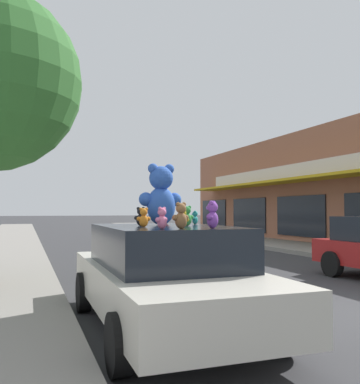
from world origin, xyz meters
TOP-DOWN VIEW (x-y plane):
  - ground_plane at (0.00, 0.00)m, footprint 260.00×260.00m
  - plush_art_car at (-3.28, 0.17)m, footprint 2.12×4.76m
  - teddy_bear_giant at (-3.22, 0.54)m, footprint 0.68×0.42m
  - teddy_bear_brown at (-3.39, -0.80)m, footprint 0.24×0.17m
  - teddy_bear_orange at (-3.67, -0.12)m, footprint 0.19×0.12m
  - teddy_bear_black at (-3.59, 0.33)m, footprint 0.20×0.16m
  - teddy_bear_pink at (-3.63, -0.82)m, footprint 0.19×0.16m
  - teddy_bear_green at (-2.97, 0.08)m, footprint 0.21×0.13m
  - teddy_bear_yellow at (-3.24, -0.47)m, footprint 0.16×0.17m
  - teddy_bear_red at (-2.95, 1.22)m, footprint 0.28×0.18m
  - teddy_bear_teal at (-2.61, 0.66)m, footprint 0.12×0.16m
  - teddy_bear_purple at (-3.00, -0.86)m, footprint 0.22×0.24m

SIDE VIEW (x-z plane):
  - ground_plane at x=0.00m, z-range 0.00..0.00m
  - plush_art_car at x=-3.28m, z-range 0.04..1.51m
  - teddy_bear_teal at x=-2.61m, z-range 1.46..1.67m
  - teddy_bear_yellow at x=-3.24m, z-range 1.46..1.70m
  - teddy_bear_orange at x=-3.67m, z-range 1.46..1.72m
  - teddy_bear_pink at x=-3.63m, z-range 1.46..1.72m
  - teddy_bear_black at x=-3.59m, z-range 1.46..1.73m
  - teddy_bear_green at x=-2.97m, z-range 1.46..1.75m
  - teddy_bear_brown at x=-3.39m, z-range 1.45..1.78m
  - teddy_bear_purple at x=-3.00m, z-range 1.45..1.80m
  - teddy_bear_red at x=-2.95m, z-range 1.45..1.83m
  - teddy_bear_giant at x=-3.22m, z-range 1.44..2.37m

